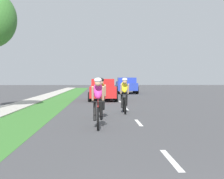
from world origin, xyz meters
name	(u,v)px	position (x,y,z in m)	size (l,w,h in m)	color
ground_plane	(121,103)	(0.00, 20.00, 0.00)	(120.00, 120.00, 0.00)	#424244
grass_verge	(55,103)	(-4.23, 20.00, 0.00)	(2.04, 70.00, 0.01)	#38722D
sidewalk_concrete	(27,103)	(-5.97, 20.00, 0.00)	(1.45, 70.00, 0.10)	#B2ADA3
lane_markings_center	(118,99)	(0.00, 24.00, 0.00)	(0.12, 52.20, 0.01)	white
cyclist_lead	(98,102)	(-1.42, 8.71, 0.81)	(0.42, 1.72, 1.58)	black
cyclist_trailing	(101,98)	(-1.32, 11.41, 0.81)	(0.42, 1.72, 1.58)	black
cyclist_distant	(124,95)	(-0.26, 13.43, 0.81)	(0.42, 1.72, 1.58)	black
sedan_red	(103,90)	(-1.15, 22.40, 0.77)	(1.98, 4.30, 1.52)	red
pickup_blue	(126,85)	(1.38, 33.93, 0.83)	(2.22, 5.10, 1.64)	#23389E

